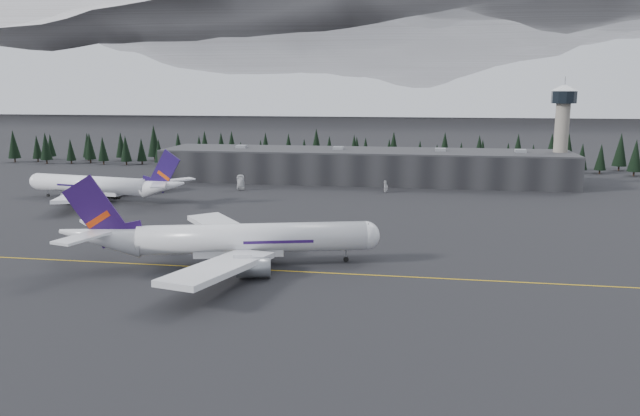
% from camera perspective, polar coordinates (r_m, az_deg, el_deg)
% --- Properties ---
extents(ground, '(1400.00, 1400.00, 0.00)m').
position_cam_1_polar(ground, '(128.72, -1.46, -5.60)').
color(ground, black).
rests_on(ground, ground).
extents(taxiline, '(400.00, 0.40, 0.02)m').
position_cam_1_polar(taxiline, '(126.84, -1.64, -5.85)').
color(taxiline, gold).
rests_on(taxiline, ground).
extents(terminal, '(160.00, 30.00, 12.60)m').
position_cam_1_polar(terminal, '(249.14, 3.97, 3.89)').
color(terminal, black).
rests_on(terminal, ground).
extents(control_tower, '(10.00, 10.00, 37.70)m').
position_cam_1_polar(control_tower, '(254.81, 21.26, 7.20)').
color(control_tower, gray).
rests_on(control_tower, ground).
extents(treeline, '(360.00, 20.00, 15.00)m').
position_cam_1_polar(treeline, '(285.64, 4.69, 5.01)').
color(treeline, black).
rests_on(treeline, ground).
extents(mountain_ridge, '(4400.00, 900.00, 420.00)m').
position_cam_1_polar(mountain_ridge, '(1122.03, 8.32, 8.90)').
color(mountain_ridge, white).
rests_on(mountain_ridge, ground).
extents(jet_main, '(65.21, 59.34, 19.56)m').
position_cam_1_polar(jet_main, '(131.65, -8.66, -2.86)').
color(jet_main, silver).
rests_on(jet_main, ground).
extents(jet_parked, '(60.23, 55.17, 17.82)m').
position_cam_1_polar(jet_parked, '(217.39, -19.16, 1.95)').
color(jet_parked, white).
rests_on(jet_parked, ground).
extents(gse_vehicle_a, '(2.70, 5.77, 1.60)m').
position_cam_1_polar(gse_vehicle_a, '(229.17, -7.24, 1.83)').
color(gse_vehicle_a, silver).
rests_on(gse_vehicle_a, ground).
extents(gse_vehicle_b, '(4.54, 2.43, 1.47)m').
position_cam_1_polar(gse_vehicle_b, '(223.68, 6.04, 1.61)').
color(gse_vehicle_b, silver).
rests_on(gse_vehicle_b, ground).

